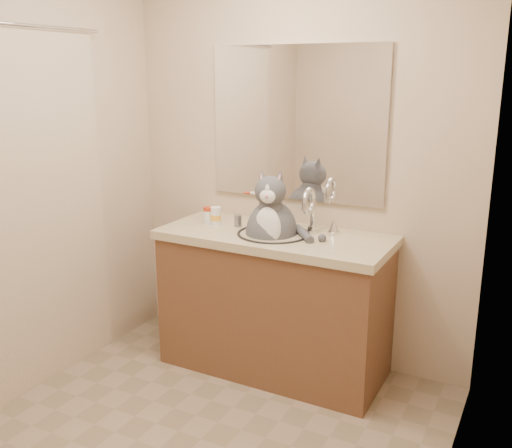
{
  "coord_description": "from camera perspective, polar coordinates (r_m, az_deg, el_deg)",
  "views": [
    {
      "loc": [
        1.38,
        -1.87,
        1.74
      ],
      "look_at": [
        0.04,
        0.65,
        0.98
      ],
      "focal_mm": 40.0,
      "sensor_mm": 36.0,
      "label": 1
    }
  ],
  "objects": [
    {
      "name": "room",
      "position": [
        2.38,
        -8.28,
        1.61
      ],
      "size": [
        2.22,
        2.52,
        2.42
      ],
      "color": "gray",
      "rests_on": "ground"
    },
    {
      "name": "vanity",
      "position": [
        3.41,
        1.84,
        -7.52
      ],
      "size": [
        1.34,
        0.59,
        1.12
      ],
      "color": "brown",
      "rests_on": "ground"
    },
    {
      "name": "mirror",
      "position": [
        3.41,
        4.02,
        9.95
      ],
      "size": [
        1.1,
        0.02,
        0.9
      ],
      "primitive_type": "cube",
      "color": "white",
      "rests_on": "room"
    },
    {
      "name": "shower_curtain",
      "position": [
        3.2,
        -22.47,
        0.93
      ],
      "size": [
        0.02,
        1.3,
        1.93
      ],
      "color": "beige",
      "rests_on": "ground"
    },
    {
      "name": "cat",
      "position": [
        3.25,
        1.56,
        -0.48
      ],
      "size": [
        0.48,
        0.39,
        0.58
      ],
      "rotation": [
        0.0,
        0.0,
        0.25
      ],
      "color": "#4E4E53",
      "rests_on": "vanity"
    },
    {
      "name": "pill_bottle_redcap",
      "position": [
        3.49,
        -4.81,
        0.91
      ],
      "size": [
        0.08,
        0.08,
        0.1
      ],
      "rotation": [
        0.0,
        0.0,
        -0.4
      ],
      "color": "white",
      "rests_on": "vanity"
    },
    {
      "name": "pill_bottle_orange",
      "position": [
        3.46,
        -4.04,
        0.8
      ],
      "size": [
        0.08,
        0.08,
        0.11
      ],
      "rotation": [
        0.0,
        0.0,
        -0.24
      ],
      "color": "white",
      "rests_on": "vanity"
    },
    {
      "name": "grey_canister",
      "position": [
        3.4,
        -1.82,
        0.33
      ],
      "size": [
        0.06,
        0.06,
        0.07
      ],
      "rotation": [
        0.0,
        0.0,
        0.33
      ],
      "color": "slate",
      "rests_on": "vanity"
    }
  ]
}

